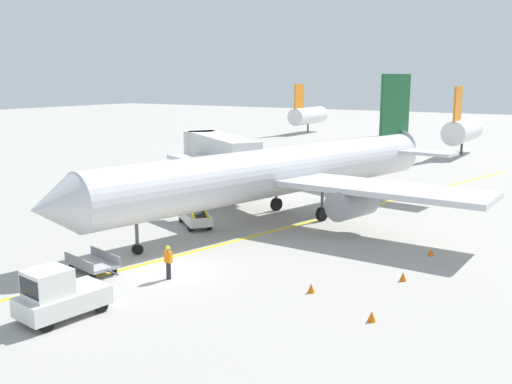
{
  "coord_description": "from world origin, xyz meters",
  "views": [
    {
      "loc": [
        18.97,
        -21.39,
        9.72
      ],
      "look_at": [
        -0.74,
        9.62,
        2.5
      ],
      "focal_mm": 40.6,
      "sensor_mm": 36.0,
      "label": 1
    }
  ],
  "objects": [
    {
      "name": "ground_plane",
      "position": [
        0.0,
        0.0,
        0.0
      ],
      "size": [
        300.0,
        300.0,
        0.0
      ],
      "primitive_type": "plane",
      "color": "#9E9B93"
    },
    {
      "name": "taxi_line_yellow",
      "position": [
        -0.74,
        5.0,
        0.0
      ],
      "size": [
        19.18,
        77.81,
        0.01
      ],
      "primitive_type": "cube",
      "rotation": [
        0.0,
        0.0,
        -0.24
      ],
      "color": "yellow",
      "rests_on": "ground"
    },
    {
      "name": "airliner",
      "position": [
        -0.61,
        13.15,
        3.42
      ],
      "size": [
        27.93,
        34.96,
        10.1
      ],
      "color": "silver",
      "rests_on": "ground"
    },
    {
      "name": "jet_bridge",
      "position": [
        -11.53,
        19.9,
        3.54
      ],
      "size": [
        12.03,
        9.22,
        4.85
      ],
      "color": "silver",
      "rests_on": "ground"
    },
    {
      "name": "pushback_tug",
      "position": [
        0.09,
        -6.82,
        0.99
      ],
      "size": [
        2.37,
        3.82,
        2.2
      ],
      "color": "silver",
      "rests_on": "ground"
    },
    {
      "name": "baggage_tug_near_wing",
      "position": [
        -11.12,
        13.59,
        0.93
      ],
      "size": [
        2.2,
        2.73,
        2.1
      ],
      "color": "silver",
      "rests_on": "ground"
    },
    {
      "name": "belt_loader_forward_hold",
      "position": [
        -4.84,
        8.34,
        0.78
      ],
      "size": [
        4.73,
        4.04,
        2.59
      ],
      "color": "silver",
      "rests_on": "ground"
    },
    {
      "name": "baggage_cart_loaded",
      "position": [
        -3.19,
        -2.06,
        0.47
      ],
      "size": [
        3.84,
        2.1,
        0.94
      ],
      "color": "#A5A5A8",
      "rests_on": "ground"
    },
    {
      "name": "ground_crew_marshaller",
      "position": [
        0.75,
        -0.76,
        0.91
      ],
      "size": [
        0.36,
        0.24,
        1.7
      ],
      "color": "#26262D",
      "rests_on": "ground"
    },
    {
      "name": "safety_cone_nose_left",
      "position": [
        11.09,
        -0.21,
        0.22
      ],
      "size": [
        0.36,
        0.36,
        0.44
      ],
      "primitive_type": "cone",
      "color": "orange",
      "rests_on": "ground"
    },
    {
      "name": "safety_cone_nose_right",
      "position": [
        10.58,
        10.02,
        0.22
      ],
      "size": [
        0.36,
        0.36,
        0.44
      ],
      "primitive_type": "cone",
      "color": "orange",
      "rests_on": "ground"
    },
    {
      "name": "safety_cone_wingtip_left",
      "position": [
        10.6,
        5.18,
        0.22
      ],
      "size": [
        0.36,
        0.36,
        0.44
      ],
      "primitive_type": "cone",
      "color": "orange",
      "rests_on": "ground"
    },
    {
      "name": "safety_cone_wingtip_right",
      "position": [
        7.53,
        1.36,
        0.22
      ],
      "size": [
        0.36,
        0.36,
        0.44
      ],
      "primitive_type": "cone",
      "color": "orange",
      "rests_on": "ground"
    },
    {
      "name": "distant_aircraft_far_left",
      "position": [
        -29.64,
        72.59,
        3.22
      ],
      "size": [
        3.0,
        10.1,
        8.8
      ],
      "color": "silver",
      "rests_on": "ground"
    },
    {
      "name": "distant_aircraft_mid_left",
      "position": [
        1.47,
        55.7,
        3.22
      ],
      "size": [
        3.0,
        10.1,
        8.8
      ],
      "color": "silver",
      "rests_on": "ground"
    }
  ]
}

